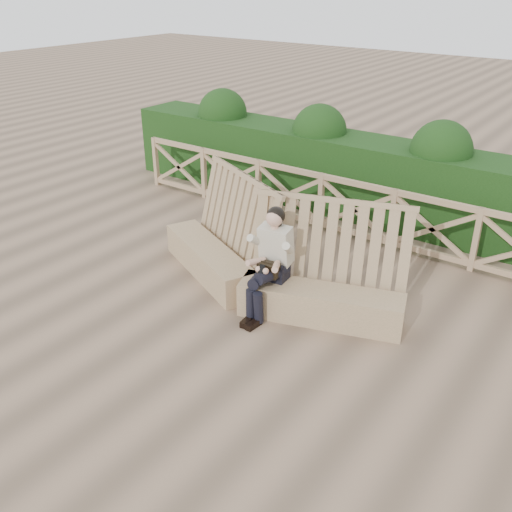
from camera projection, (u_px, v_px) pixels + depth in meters
The scene contains 5 objects.
ground at pixel (236, 323), 7.95m from camera, with size 60.00×60.00×0.00m, color brown.
bench at pixel (264, 269), 8.51m from camera, with size 4.41×1.65×1.62m.
woman at pixel (271, 259), 7.89m from camera, with size 0.48×0.97×1.56m.
guardrail at pixel (355, 210), 10.23m from camera, with size 10.10×0.09×1.10m.
hedge at pixel (384, 182), 11.01m from camera, with size 12.00×1.20×1.50m, color black.
Camera 1 is at (4.16, -5.24, 4.39)m, focal length 40.00 mm.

